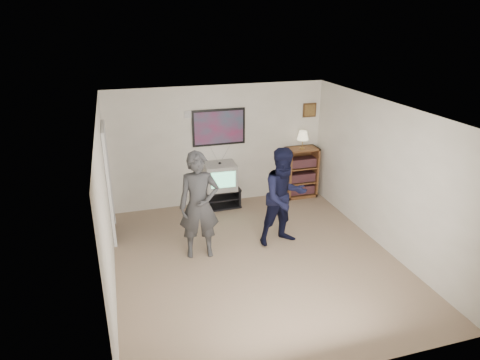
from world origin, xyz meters
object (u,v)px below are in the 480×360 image
media_stand (220,197)px  person_tall (199,205)px  person_short (284,197)px  bookshelf (301,172)px  crt_television (220,176)px

media_stand → person_tall: person_tall is taller
person_tall → person_short: size_ratio=1.04×
person_short → media_stand: bearing=104.5°
media_stand → person_tall: (-0.77, -1.77, 0.70)m
bookshelf → person_short: 2.17m
crt_television → person_tall: bearing=-111.8°
person_short → person_tall: bearing=172.4°
crt_television → bookshelf: bookshelf is taller
person_tall → person_short: 1.48m
crt_television → person_tall: person_tall is taller
bookshelf → person_tall: bearing=-145.4°
crt_television → bookshelf: size_ratio=0.57×
media_stand → person_tall: 2.05m
crt_television → person_tall: 1.95m
person_tall → crt_television: bearing=73.2°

